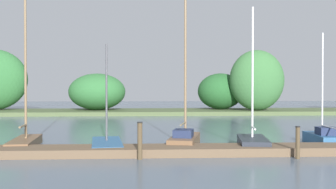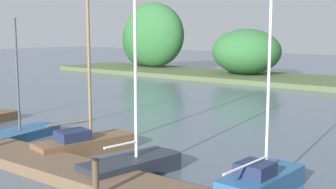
{
  "view_description": "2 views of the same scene",
  "coord_description": "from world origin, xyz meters",
  "px_view_note": "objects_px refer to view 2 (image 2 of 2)",
  "views": [
    {
      "loc": [
        -3.27,
        -7.2,
        2.81
      ],
      "look_at": [
        -2.2,
        11.5,
        2.52
      ],
      "focal_mm": 42.61,
      "sensor_mm": 36.0,
      "label": 1
    },
    {
      "loc": [
        10.83,
        0.83,
        4.45
      ],
      "look_at": [
        2.15,
        12.06,
        2.41
      ],
      "focal_mm": 48.82,
      "sensor_mm": 36.0,
      "label": 2
    }
  ],
  "objects_px": {
    "sailboat_2": "(87,140)",
    "sailboat_3": "(134,163)",
    "sailboat_4": "(263,179)",
    "sailboat_1": "(18,134)",
    "mooring_piling_2": "(96,184)"
  },
  "relations": [
    {
      "from": "sailboat_1",
      "to": "mooring_piling_2",
      "type": "bearing_deg",
      "value": -118.59
    },
    {
      "from": "sailboat_1",
      "to": "sailboat_2",
      "type": "distance_m",
      "value": 3.72
    },
    {
      "from": "sailboat_3",
      "to": "mooring_piling_2",
      "type": "height_order",
      "value": "sailboat_3"
    },
    {
      "from": "sailboat_1",
      "to": "sailboat_2",
      "type": "xyz_separation_m",
      "value": [
        3.69,
        0.37,
        0.24
      ]
    },
    {
      "from": "sailboat_2",
      "to": "sailboat_4",
      "type": "height_order",
      "value": "sailboat_2"
    },
    {
      "from": "sailboat_1",
      "to": "sailboat_2",
      "type": "height_order",
      "value": "sailboat_2"
    },
    {
      "from": "sailboat_2",
      "to": "sailboat_3",
      "type": "relative_size",
      "value": 1.28
    },
    {
      "from": "sailboat_2",
      "to": "sailboat_3",
      "type": "xyz_separation_m",
      "value": [
        3.06,
        -0.85,
        -0.13
      ]
    },
    {
      "from": "sailboat_2",
      "to": "sailboat_4",
      "type": "xyz_separation_m",
      "value": [
        6.89,
        0.18,
        -0.1
      ]
    },
    {
      "from": "sailboat_3",
      "to": "sailboat_4",
      "type": "relative_size",
      "value": 1.18
    },
    {
      "from": "sailboat_1",
      "to": "sailboat_4",
      "type": "relative_size",
      "value": 0.88
    },
    {
      "from": "sailboat_3",
      "to": "mooring_piling_2",
      "type": "distance_m",
      "value": 2.89
    },
    {
      "from": "sailboat_4",
      "to": "mooring_piling_2",
      "type": "xyz_separation_m",
      "value": [
        -2.72,
        -3.67,
        0.29
      ]
    },
    {
      "from": "sailboat_1",
      "to": "mooring_piling_2",
      "type": "height_order",
      "value": "sailboat_1"
    },
    {
      "from": "sailboat_1",
      "to": "sailboat_2",
      "type": "relative_size",
      "value": 0.58
    }
  ]
}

